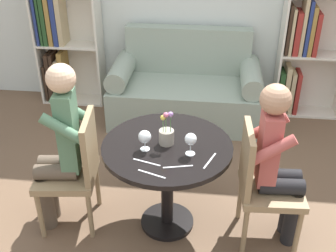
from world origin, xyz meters
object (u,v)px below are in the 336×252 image
Objects in this scene: chair_right at (262,181)px; person_right at (278,164)px; bookshelf_right at (304,54)px; chair_left at (76,167)px; flower_vase at (166,134)px; couch at (186,91)px; wine_glass_right at (191,140)px; person_left at (60,147)px; bookshelf_left at (62,44)px; wine_glass_left at (145,137)px.

person_right is (0.09, 0.01, 0.15)m from chair_right.
chair_left is (-1.88, -1.98, -0.18)m from bookshelf_right.
flower_vase is at bearing 88.19° from chair_left.
bookshelf_right is at bearing 12.20° from couch.
flower_vase is at bearing 81.21° from chair_right.
chair_right is at bearing 4.77° from wine_glass_right.
person_left is at bearing -113.20° from couch.
chair_left is 1.31m from chair_right.
wine_glass_right is 0.20m from flower_vase.
person_right is (0.75, -1.72, 0.33)m from couch.
bookshelf_left is at bearing -179.97° from bookshelf_right.
wine_glass_left is at bearing -57.79° from bookshelf_left.
chair_left is 0.71m from flower_vase.
wine_glass_right is at bearing -84.72° from couch.
person_right is at bearing -4.28° from flower_vase.
couch is at bearing 152.54° from chair_left.
bookshelf_right reaches higher than chair_left.
wine_glass_right is at bearing 91.57° from chair_right.
chair_left is 5.81× the size of wine_glass_right.
person_left is at bearing 177.79° from wine_glass_right.
person_right is 7.88× the size of wine_glass_right.
bookshelf_right is 1.53× the size of chair_right.
flower_vase is at bearing 148.09° from wine_glass_right.
bookshelf_left reaches higher than wine_glass_right.
flower_vase is (0.13, 0.09, -0.02)m from wine_glass_left.
chair_left is 0.20m from person_left.
person_right is (2.15, -1.98, -0.03)m from bookshelf_left.
bookshelf_right is 1.53× the size of chair_left.
flower_vase is at bearing -53.95° from bookshelf_left.
chair_right reaches higher than wine_glass_right.
person_right is at bearing 1.96° from wine_glass_left.
couch is 1.73m from flower_vase.
couch is at bearing -10.58° from bookshelf_left.
chair_right is 6.31× the size of wine_glass_left.
flower_vase reaches higher than couch.
flower_vase is (0.65, 0.05, 0.29)m from chair_left.
person_right is 0.77m from flower_vase.
chair_right reaches higher than wine_glass_left.
wine_glass_right is at bearing -3.60° from wine_glass_left.
bookshelf_left is 2.93m from person_right.
wine_glass_left is at bearing 88.76° from person_right.
wine_glass_right is (-1.06, -2.03, 0.14)m from bookshelf_right.
wine_glass_right is (0.30, -0.02, 0.01)m from wine_glass_left.
bookshelf_right is at bearing 128.89° from person_left.
bookshelf_right is 2.04m from person_right.
couch is at bearing 89.78° from flower_vase.
wine_glass_right is (0.91, -0.03, 0.15)m from person_left.
bookshelf_left reaches higher than chair_right.
chair_left reaches higher than wine_glass_left.
person_right is at bearing 4.85° from wine_glass_right.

